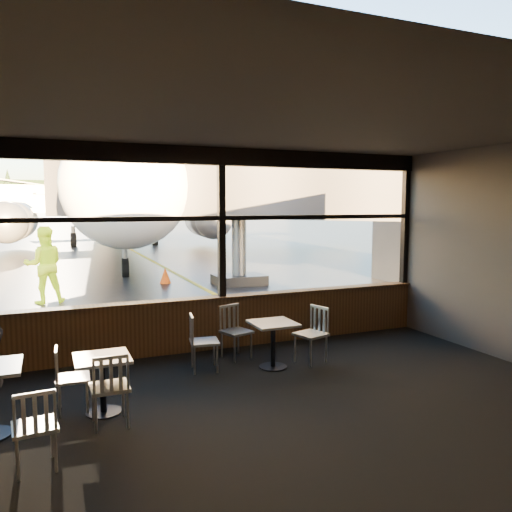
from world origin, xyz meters
TOP-DOWN VIEW (x-y plane):
  - ground_plane at (0.00, 120.00)m, footprint 520.00×520.00m
  - carpet_floor at (0.00, -3.00)m, footprint 8.00×6.00m
  - ceiling at (0.00, -3.00)m, footprint 8.00×6.00m
  - window_sill at (0.00, 0.00)m, footprint 8.00×0.28m
  - window_header at (0.00, 0.00)m, footprint 8.00×0.18m
  - mullion_centre at (0.00, 0.00)m, footprint 0.12×0.12m
  - mullion_right at (3.95, 0.00)m, footprint 0.12×0.12m
  - window_transom at (0.00, 0.00)m, footprint 8.00×0.10m
  - airliner at (0.91, 21.99)m, footprint 34.55×40.12m
  - jet_bridge at (3.60, 5.50)m, footprint 9.35×11.43m
  - cafe_table_near at (0.37, -1.35)m, footprint 0.66×0.66m
  - cafe_table_mid at (-2.25, -2.09)m, footprint 0.65×0.65m
  - chair_near_e at (1.04, -1.35)m, footprint 0.62×0.62m
  - chair_near_w at (-0.65, -1.06)m, footprint 0.56×0.56m
  - chair_near_n at (0.01, -0.70)m, footprint 0.61×0.61m
  - chair_mid_s at (-2.21, -2.47)m, footprint 0.49×0.49m
  - chair_mid_w at (-2.58, -1.89)m, footprint 0.47×0.47m
  - chair_left_s at (-2.98, -3.18)m, footprint 0.50×0.50m
  - ground_crew at (-2.90, 5.58)m, footprint 1.02×0.83m
  - cone_nose at (0.66, 7.58)m, footprint 0.37×0.37m
  - hangar_mid at (0.00, 185.00)m, footprint 38.00×15.00m
  - hangar_right at (60.00, 178.00)m, footprint 50.00×20.00m
  - fuel_tank_c at (-10.00, 182.00)m, footprint 8.00×8.00m
  - treeline at (0.00, 210.00)m, footprint 360.00×3.00m

SIDE VIEW (x-z plane):
  - ground_plane at x=0.00m, z-range 0.00..0.00m
  - carpet_floor at x=0.00m, z-range 0.01..0.01m
  - cone_nose at x=0.66m, z-range 0.00..0.51m
  - cafe_table_mid at x=-2.25m, z-range 0.00..0.71m
  - cafe_table_near at x=0.37m, z-range 0.00..0.73m
  - chair_mid_w at x=-2.58m, z-range 0.00..0.82m
  - chair_left_s at x=-2.98m, z-range 0.00..0.84m
  - chair_near_w at x=-0.65m, z-range 0.00..0.89m
  - chair_near_n at x=0.01m, z-range 0.00..0.89m
  - chair_mid_s at x=-2.21m, z-range 0.00..0.89m
  - window_sill at x=0.00m, z-range 0.00..0.90m
  - chair_near_e at x=1.04m, z-range 0.00..0.91m
  - ground_crew at x=-2.90m, z-range 0.00..1.98m
  - mullion_centre at x=0.00m, z-range 0.90..3.50m
  - mullion_right at x=3.95m, z-range 0.90..3.50m
  - window_transom at x=0.00m, z-range 2.26..2.34m
  - jet_bridge at x=3.60m, z-range 0.00..4.99m
  - fuel_tank_c at x=-10.00m, z-range 0.00..6.00m
  - window_header at x=0.00m, z-range 3.20..3.50m
  - ceiling at x=0.00m, z-range 3.48..3.52m
  - hangar_mid at x=0.00m, z-range 0.00..10.00m
  - airliner at x=0.91m, z-range 0.00..11.39m
  - hangar_right at x=60.00m, z-range 0.00..12.00m
  - treeline at x=0.00m, z-range 0.00..12.00m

